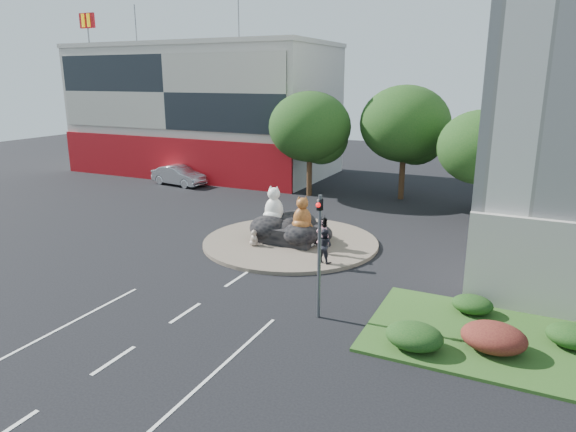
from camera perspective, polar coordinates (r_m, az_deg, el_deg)
name	(u,v)px	position (r m, az deg, el deg)	size (l,w,h in m)	color
ground	(185,313)	(21.58, -11.33, -10.54)	(120.00, 120.00, 0.00)	black
roundabout_island	(291,242)	(29.52, 0.28, -2.91)	(10.00, 10.00, 0.20)	brown
rock_plinth	(291,233)	(29.36, 0.29, -1.89)	(3.20, 2.60, 0.90)	black
shophouse_block	(204,109)	(52.76, -9.32, 11.61)	(25.20, 12.30, 17.40)	beige
grass_verge	(509,342)	(20.55, 23.38, -12.74)	(10.00, 6.00, 0.12)	#28521B
tree_left	(311,130)	(40.89, 2.56, 9.51)	(6.46, 6.46, 8.27)	#382314
tree_mid	(406,128)	(40.61, 12.96, 9.54)	(6.84, 6.84, 8.76)	#382314
tree_right	(483,151)	(35.87, 20.83, 6.76)	(5.70, 5.70, 7.30)	#382314
hedge_near_green	(414,336)	(18.78, 13.85, -12.84)	(2.00, 1.60, 0.90)	#113711
hedge_red	(494,338)	(19.41, 21.90, -12.42)	(2.20, 1.76, 0.99)	#461214
hedge_mid_green	(574,336)	(20.90, 29.15, -11.57)	(1.80, 1.44, 0.81)	#113711
hedge_back_green	(472,304)	(22.06, 19.80, -9.22)	(1.60, 1.28, 0.72)	#113711
traffic_light	(322,231)	(19.52, 3.80, -1.62)	(0.44, 1.24, 5.00)	#595B60
street_lamp	(549,195)	(23.87, 27.05, 2.14)	(2.34, 0.22, 8.06)	#595B60
cat_white	(274,204)	(29.72, -1.57, 1.36)	(1.29, 1.11, 2.14)	white
cat_tabby	(302,213)	(28.17, 1.60, 0.35)	(1.15, 0.99, 1.91)	#BA7926
kitten_calico	(254,237)	(28.56, -3.80, -2.38)	(0.55, 0.48, 0.92)	silver
kitten_white	(310,239)	(28.33, 2.50, -2.55)	(0.53, 0.46, 0.89)	beige
pedestrian_pink	(322,237)	(27.13, 3.85, -2.33)	(0.67, 0.44, 1.83)	pink
pedestrian_dark	(324,246)	(25.86, 4.07, -3.31)	(0.85, 0.66, 1.75)	black
parked_car	(179,176)	(46.57, -12.04, 4.42)	(1.82, 5.22, 1.72)	#A5A7AC
litter_bin	(405,334)	(19.11, 12.90, -12.64)	(0.47, 0.47, 0.67)	black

